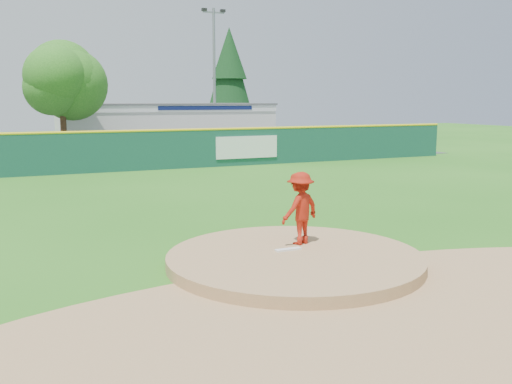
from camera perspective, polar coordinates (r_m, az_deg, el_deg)
name	(u,v)px	position (r m, az deg, el deg)	size (l,w,h in m)	color
ground	(295,265)	(12.40, 3.87, -7.28)	(120.00, 120.00, 0.00)	#286B19
pitchers_mound	(295,265)	(12.40, 3.87, -7.28)	(5.50, 5.50, 0.50)	#9E774C
pitching_rubber	(288,249)	(12.58, 3.23, -5.76)	(0.60, 0.15, 0.04)	white
infield_dirt_arc	(379,311)	(10.00, 12.24, -11.54)	(15.40, 15.40, 0.01)	#9E774C
parking_lot	(94,156)	(38.04, -15.87, 3.51)	(44.00, 16.00, 0.02)	#38383A
pitcher	(300,208)	(13.00, 4.45, -1.62)	(1.07, 0.62, 1.66)	#A41C0E
van	(30,156)	(31.99, -21.71, 3.40)	(2.16, 4.69, 1.30)	white
pool_building_grp	(164,125)	(44.06, -9.19, 6.62)	(15.20, 8.20, 3.31)	silver
fence_banners	(63,154)	(28.62, -18.71, 3.63)	(22.68, 0.04, 1.20)	#5D100D
outfield_fence	(122,150)	(29.11, -13.23, 4.13)	(40.00, 0.14, 2.07)	#16483B
deciduous_tree	(61,82)	(35.65, -18.91, 10.33)	(5.60, 5.60, 7.36)	#382314
conifer_tree	(229,77)	(50.11, -2.67, 11.45)	(4.40, 4.40, 9.50)	#382314
light_pole_right	(214,72)	(42.14, -4.20, 11.88)	(1.75, 0.25, 10.00)	gray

